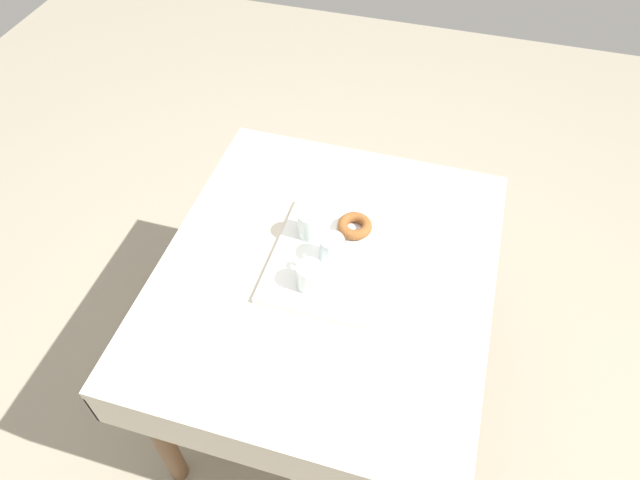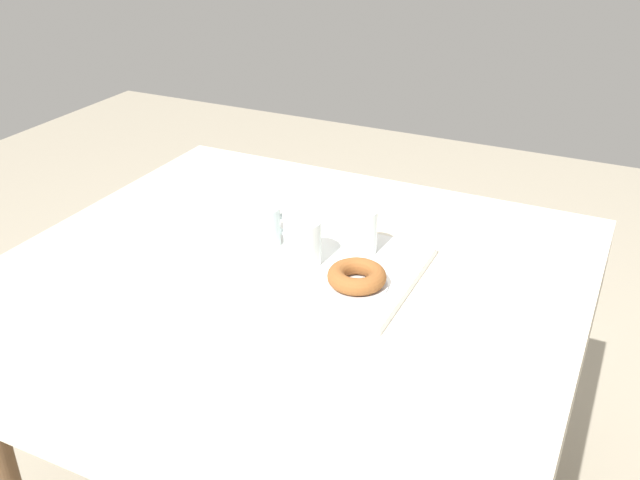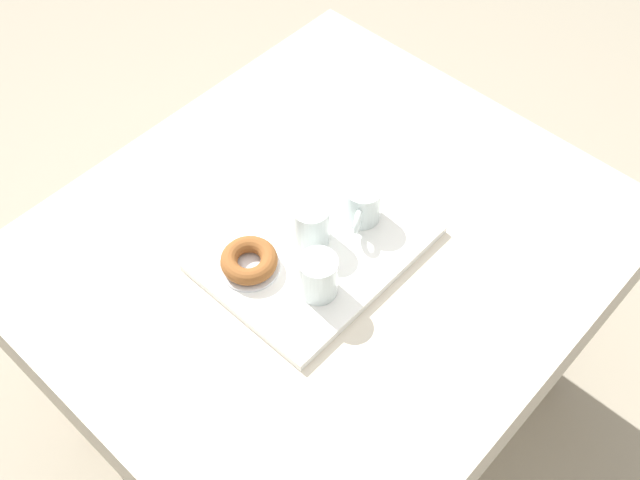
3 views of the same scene
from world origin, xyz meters
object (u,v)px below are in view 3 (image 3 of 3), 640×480
at_px(tea_mug_left, 362,205).
at_px(donut_plate_left, 250,266).
at_px(serving_tray, 316,248).
at_px(water_glass_far, 318,278).
at_px(water_glass_near, 311,226).
at_px(sugar_donut_left, 249,260).
at_px(dining_table, 324,269).

bearing_deg(tea_mug_left, donut_plate_left, 162.38).
bearing_deg(serving_tray, donut_plate_left, 155.73).
relative_size(water_glass_far, donut_plate_left, 0.79).
xyz_separation_m(water_glass_near, sugar_donut_left, (-0.13, 0.04, -0.02)).
height_order(tea_mug_left, water_glass_far, water_glass_far).
distance_m(dining_table, water_glass_near, 0.17).
height_order(tea_mug_left, water_glass_near, water_glass_near).
height_order(dining_table, water_glass_near, water_glass_near).
xyz_separation_m(dining_table, serving_tray, (-0.03, -0.01, 0.12)).
height_order(donut_plate_left, sugar_donut_left, sugar_donut_left).
xyz_separation_m(serving_tray, water_glass_far, (-0.08, -0.08, 0.05)).
distance_m(tea_mug_left, sugar_donut_left, 0.26).
height_order(serving_tray, water_glass_far, water_glass_far).
bearing_deg(sugar_donut_left, serving_tray, -24.27).
bearing_deg(tea_mug_left, sugar_donut_left, 162.38).
relative_size(water_glass_near, donut_plate_left, 0.79).
relative_size(water_glass_near, water_glass_far, 1.00).
bearing_deg(serving_tray, water_glass_far, -134.44).
bearing_deg(serving_tray, water_glass_near, 70.29).
bearing_deg(donut_plate_left, water_glass_near, -16.40).
xyz_separation_m(water_glass_near, water_glass_far, (-0.08, -0.09, -0.00)).
xyz_separation_m(tea_mug_left, water_glass_far, (-0.19, -0.06, 0.00)).
bearing_deg(water_glass_near, sugar_donut_left, 163.60).
relative_size(serving_tray, tea_mug_left, 4.03).
bearing_deg(water_glass_far, dining_table, 37.80).
xyz_separation_m(water_glass_far, sugar_donut_left, (-0.05, 0.13, -0.02)).
relative_size(serving_tray, water_glass_near, 4.63).
height_order(tea_mug_left, sugar_donut_left, tea_mug_left).
bearing_deg(dining_table, donut_plate_left, 162.86).
bearing_deg(water_glass_near, tea_mug_left, -19.09).
height_order(dining_table, tea_mug_left, tea_mug_left).
bearing_deg(water_glass_far, sugar_donut_left, 111.35).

